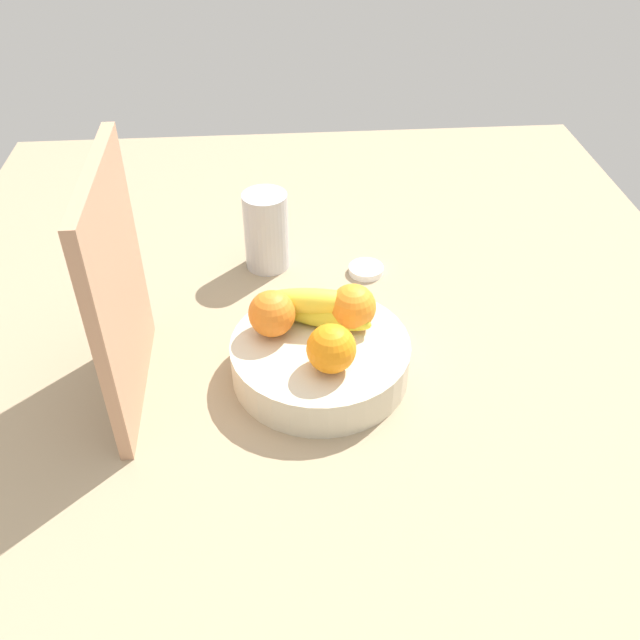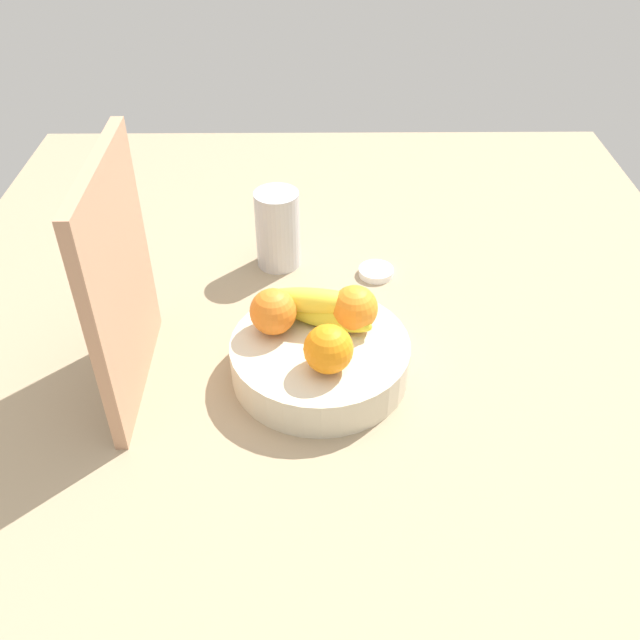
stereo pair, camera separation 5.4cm
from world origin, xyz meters
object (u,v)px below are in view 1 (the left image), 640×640
at_px(banana_bunch, 318,308).
at_px(fruit_bowl, 320,356).
at_px(orange_front_right, 353,307).
at_px(jar_lid, 366,270).
at_px(orange_front_left, 328,349).
at_px(cutting_board, 118,292).
at_px(orange_center, 272,314).
at_px(thermos_tumbler, 266,231).

bearing_deg(banana_bunch, fruit_bowl, 179.59).
height_order(orange_front_right, jar_lid, orange_front_right).
bearing_deg(orange_front_left, banana_bunch, 3.34).
bearing_deg(cutting_board, orange_center, -78.61).
bearing_deg(banana_bunch, orange_center, 102.01).
xyz_separation_m(fruit_bowl, jar_lid, (0.26, -0.11, -0.02)).
xyz_separation_m(orange_front_right, orange_center, (-0.01, 0.12, 0.00)).
distance_m(fruit_bowl, orange_center, 0.10).
xyz_separation_m(orange_center, banana_bunch, (0.01, -0.07, -0.00)).
distance_m(fruit_bowl, jar_lid, 0.28).
bearing_deg(orange_center, banana_bunch, -77.99).
bearing_deg(banana_bunch, cutting_board, 101.88).
distance_m(fruit_bowl, orange_front_right, 0.09).
distance_m(orange_front_right, banana_bunch, 0.05).
bearing_deg(orange_front_right, thermos_tumbler, 25.45).
bearing_deg(fruit_bowl, jar_lid, -22.19).
height_order(orange_front_right, banana_bunch, orange_front_right).
xyz_separation_m(fruit_bowl, orange_front_left, (-0.06, -0.01, 0.07)).
bearing_deg(orange_center, orange_front_left, -138.55).
relative_size(orange_center, jar_lid, 1.11).
bearing_deg(banana_bunch, thermos_tumbler, 16.15).
xyz_separation_m(orange_front_left, orange_center, (0.09, 0.08, 0.00)).
bearing_deg(orange_front_right, jar_lid, -13.31).
distance_m(orange_front_right, cutting_board, 0.34).
distance_m(banana_bunch, jar_lid, 0.26).
distance_m(orange_center, cutting_board, 0.23).
relative_size(fruit_bowl, thermos_tumbler, 1.84).
bearing_deg(fruit_bowl, banana_bunch, -0.41).
bearing_deg(orange_center, thermos_tumbler, 0.99).
bearing_deg(jar_lid, fruit_bowl, 157.81).
bearing_deg(cutting_board, fruit_bowl, -87.05).
relative_size(orange_center, banana_bunch, 0.41).
bearing_deg(thermos_tumbler, orange_front_right, -154.55).
bearing_deg(thermos_tumbler, jar_lid, -102.73).
bearing_deg(cutting_board, thermos_tumbler, -32.74).
distance_m(orange_front_left, cutting_board, 0.30).
bearing_deg(orange_center, orange_front_right, -86.81).
bearing_deg(banana_bunch, orange_front_left, -176.66).
xyz_separation_m(fruit_bowl, orange_front_right, (0.03, -0.05, 0.07)).
height_order(thermos_tumbler, jar_lid, thermos_tumbler).
distance_m(fruit_bowl, banana_bunch, 0.07).
height_order(fruit_bowl, orange_center, orange_center).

